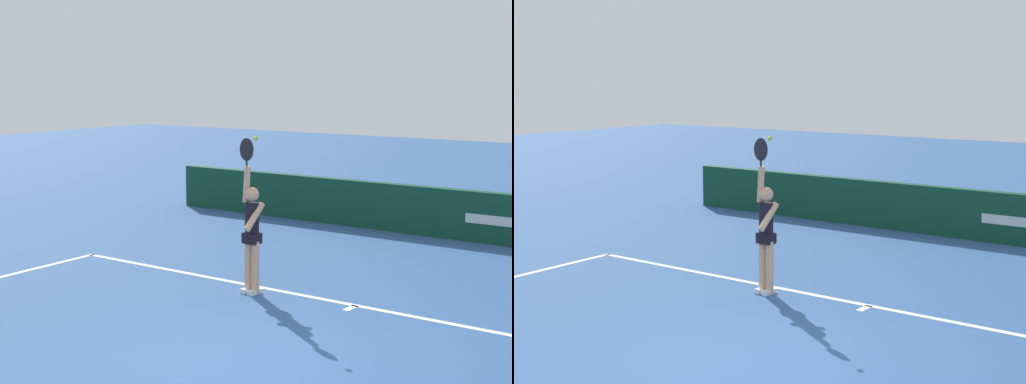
% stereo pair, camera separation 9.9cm
% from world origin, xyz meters
% --- Properties ---
extents(ground_plane, '(60.00, 60.00, 0.00)m').
position_xyz_m(ground_plane, '(0.00, 0.00, 0.00)').
color(ground_plane, '#2E568F').
extents(court_lines, '(10.95, 5.90, 0.00)m').
position_xyz_m(court_lines, '(0.00, 0.01, 0.00)').
color(court_lines, white).
rests_on(court_lines, ground).
extents(back_wall, '(15.08, 0.23, 0.99)m').
position_xyz_m(back_wall, '(0.00, 8.08, 0.50)').
color(back_wall, '#103F2B').
rests_on(back_wall, ground).
extents(tennis_player, '(0.42, 0.41, 2.33)m').
position_xyz_m(tennis_player, '(-1.58, 2.55, 0.96)').
color(tennis_player, tan).
rests_on(tennis_player, ground).
extents(tennis_ball, '(0.07, 0.07, 0.07)m').
position_xyz_m(tennis_ball, '(-1.41, 2.41, 2.34)').
color(tennis_ball, '#C5DB39').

